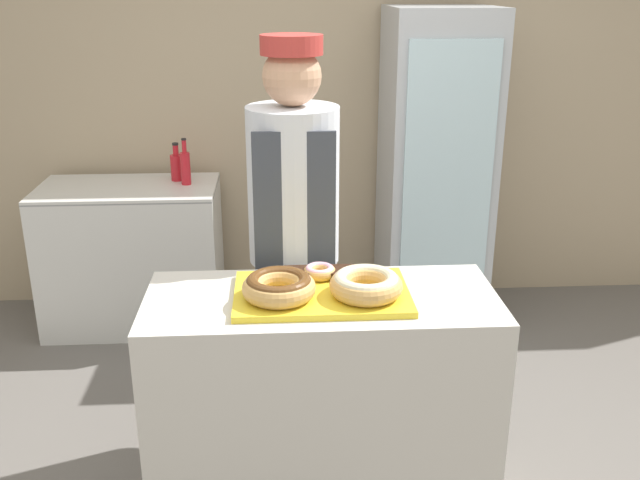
{
  "coord_description": "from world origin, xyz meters",
  "views": [
    {
      "loc": [
        -0.15,
        -2.32,
        2.0
      ],
      "look_at": [
        0.0,
        0.1,
        1.11
      ],
      "focal_mm": 40.0,
      "sensor_mm": 36.0,
      "label": 1
    }
  ],
  "objects": [
    {
      "name": "donut_chocolate_glaze",
      "position": [
        -0.15,
        -0.05,
        1.0
      ],
      "size": [
        0.26,
        0.26,
        0.08
      ],
      "color": "tan",
      "rests_on": "serving_tray"
    },
    {
      "name": "brownie_back_right",
      "position": [
        0.09,
        0.12,
        0.97
      ],
      "size": [
        0.09,
        0.09,
        0.03
      ],
      "color": "black",
      "rests_on": "serving_tray"
    },
    {
      "name": "display_counter",
      "position": [
        0.0,
        0.0,
        0.47
      ],
      "size": [
        1.27,
        0.54,
        0.93
      ],
      "color": "beige",
      "rests_on": "ground_plane"
    },
    {
      "name": "bottle_red_b",
      "position": [
        -0.69,
        1.77,
        0.98
      ],
      "size": [
        0.06,
        0.06,
        0.27
      ],
      "color": "red",
      "rests_on": "chest_freezer"
    },
    {
      "name": "baker_person",
      "position": [
        -0.08,
        0.53,
        0.96
      ],
      "size": [
        0.38,
        0.38,
        1.8
      ],
      "color": "#4C4C51",
      "rests_on": "ground_plane"
    },
    {
      "name": "donut_mini_center",
      "position": [
        0.0,
        0.12,
        0.98
      ],
      "size": [
        0.12,
        0.12,
        0.04
      ],
      "color": "tan",
      "rests_on": "serving_tray"
    },
    {
      "name": "donut_light_glaze",
      "position": [
        0.15,
        -0.05,
        1.0
      ],
      "size": [
        0.26,
        0.26,
        0.08
      ],
      "color": "tan",
      "rests_on": "serving_tray"
    },
    {
      "name": "wall_back",
      "position": [
        0.0,
        2.13,
        1.35
      ],
      "size": [
        8.0,
        0.06,
        2.7
      ],
      "color": "tan",
      "rests_on": "ground_plane"
    },
    {
      "name": "beverage_fridge",
      "position": [
        0.78,
        1.74,
        0.93
      ],
      "size": [
        0.6,
        0.68,
        1.87
      ],
      "color": "#ADB2B7",
      "rests_on": "ground_plane"
    },
    {
      "name": "bottle_red",
      "position": [
        -0.75,
        1.86,
        0.96
      ],
      "size": [
        0.07,
        0.07,
        0.23
      ],
      "color": "red",
      "rests_on": "chest_freezer"
    },
    {
      "name": "brownie_back_left",
      "position": [
        -0.09,
        0.12,
        0.97
      ],
      "size": [
        0.09,
        0.09,
        0.03
      ],
      "color": "black",
      "rests_on": "serving_tray"
    },
    {
      "name": "chest_freezer",
      "position": [
        -1.03,
        1.74,
        0.44
      ],
      "size": [
        1.04,
        0.59,
        0.87
      ],
      "color": "silver",
      "rests_on": "ground_plane"
    },
    {
      "name": "serving_tray",
      "position": [
        0.0,
        0.0,
        0.95
      ],
      "size": [
        0.62,
        0.4,
        0.02
      ],
      "color": "yellow",
      "rests_on": "display_counter"
    }
  ]
}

